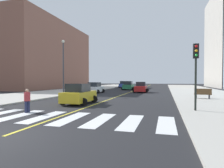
{
  "coord_description": "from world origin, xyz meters",
  "views": [
    {
      "loc": [
        6.24,
        -6.22,
        2.27
      ],
      "look_at": [
        -5.52,
        36.18,
        1.31
      ],
      "focal_mm": 30.98,
      "sensor_mm": 36.0,
      "label": 1
    }
  ],
  "objects_px": {
    "pedestrian_crossing": "(27,100)",
    "street_lamp": "(63,62)",
    "car_green_fifth": "(128,86)",
    "car_yellow_second": "(79,94)",
    "traffic_light_near_corner": "(196,64)",
    "park_bench": "(203,94)",
    "car_blue_nearest": "(124,85)",
    "car_white_fourth": "(95,88)",
    "car_red_third": "(141,87)"
  },
  "relations": [
    {
      "from": "pedestrian_crossing",
      "to": "street_lamp",
      "type": "distance_m",
      "value": 16.24
    },
    {
      "from": "car_green_fifth",
      "to": "car_yellow_second",
      "type": "bearing_deg",
      "value": -90.33
    },
    {
      "from": "pedestrian_crossing",
      "to": "street_lamp",
      "type": "xyz_separation_m",
      "value": [
        -5.59,
        14.72,
        3.96
      ]
    },
    {
      "from": "traffic_light_near_corner",
      "to": "park_bench",
      "type": "distance_m",
      "value": 10.0
    },
    {
      "from": "car_blue_nearest",
      "to": "car_white_fourth",
      "type": "xyz_separation_m",
      "value": [
        -0.06,
        -23.42,
        -0.04
      ]
    },
    {
      "from": "traffic_light_near_corner",
      "to": "street_lamp",
      "type": "height_order",
      "value": "street_lamp"
    },
    {
      "from": "car_blue_nearest",
      "to": "pedestrian_crossing",
      "type": "distance_m",
      "value": 43.27
    },
    {
      "from": "pedestrian_crossing",
      "to": "traffic_light_near_corner",
      "type": "bearing_deg",
      "value": 134.9
    },
    {
      "from": "car_yellow_second",
      "to": "car_white_fourth",
      "type": "bearing_deg",
      "value": 103.92
    },
    {
      "from": "car_yellow_second",
      "to": "park_bench",
      "type": "xyz_separation_m",
      "value": [
        11.9,
        7.15,
        -0.21
      ]
    },
    {
      "from": "car_blue_nearest",
      "to": "car_green_fifth",
      "type": "relative_size",
      "value": 0.97
    },
    {
      "from": "car_white_fourth",
      "to": "traffic_light_near_corner",
      "type": "relative_size",
      "value": 0.91
    },
    {
      "from": "car_red_third",
      "to": "pedestrian_crossing",
      "type": "relative_size",
      "value": 2.64
    },
    {
      "from": "car_red_third",
      "to": "park_bench",
      "type": "relative_size",
      "value": 2.37
    },
    {
      "from": "car_white_fourth",
      "to": "traffic_light_near_corner",
      "type": "height_order",
      "value": "traffic_light_near_corner"
    },
    {
      "from": "car_blue_nearest",
      "to": "traffic_light_near_corner",
      "type": "bearing_deg",
      "value": -70.81
    },
    {
      "from": "car_yellow_second",
      "to": "pedestrian_crossing",
      "type": "bearing_deg",
      "value": -104.76
    },
    {
      "from": "traffic_light_near_corner",
      "to": "car_red_third",
      "type": "bearing_deg",
      "value": -72.97
    },
    {
      "from": "car_blue_nearest",
      "to": "car_green_fifth",
      "type": "distance_m",
      "value": 11.88
    },
    {
      "from": "traffic_light_near_corner",
      "to": "park_bench",
      "type": "relative_size",
      "value": 2.52
    },
    {
      "from": "car_green_fifth",
      "to": "traffic_light_near_corner",
      "type": "bearing_deg",
      "value": -71.54
    },
    {
      "from": "car_yellow_second",
      "to": "traffic_light_near_corner",
      "type": "relative_size",
      "value": 0.94
    },
    {
      "from": "car_blue_nearest",
      "to": "park_bench",
      "type": "height_order",
      "value": "car_blue_nearest"
    },
    {
      "from": "park_bench",
      "to": "car_red_third",
      "type": "bearing_deg",
      "value": 39.3
    },
    {
      "from": "car_red_third",
      "to": "car_blue_nearest",
      "type": "bearing_deg",
      "value": -71.16
    },
    {
      "from": "car_yellow_second",
      "to": "car_green_fifth",
      "type": "relative_size",
      "value": 0.97
    },
    {
      "from": "car_red_third",
      "to": "car_green_fifth",
      "type": "distance_m",
      "value": 9.07
    },
    {
      "from": "car_yellow_second",
      "to": "pedestrian_crossing",
      "type": "distance_m",
      "value": 5.58
    },
    {
      "from": "car_white_fourth",
      "to": "car_green_fifth",
      "type": "height_order",
      "value": "car_green_fifth"
    },
    {
      "from": "car_green_fifth",
      "to": "pedestrian_crossing",
      "type": "relative_size",
      "value": 2.73
    },
    {
      "from": "car_blue_nearest",
      "to": "pedestrian_crossing",
      "type": "xyz_separation_m",
      "value": [
        2.42,
        -43.21,
        -0.0
      ]
    },
    {
      "from": "car_red_third",
      "to": "car_white_fourth",
      "type": "height_order",
      "value": "car_red_third"
    },
    {
      "from": "street_lamp",
      "to": "car_blue_nearest",
      "type": "bearing_deg",
      "value": 83.64
    },
    {
      "from": "car_green_fifth",
      "to": "street_lamp",
      "type": "height_order",
      "value": "street_lamp"
    },
    {
      "from": "pedestrian_crossing",
      "to": "street_lamp",
      "type": "bearing_deg",
      "value": -130.09
    },
    {
      "from": "car_blue_nearest",
      "to": "park_bench",
      "type": "xyz_separation_m",
      "value": [
        15.65,
        -30.64,
        -0.21
      ]
    },
    {
      "from": "traffic_light_near_corner",
      "to": "car_green_fifth",
      "type": "bearing_deg",
      "value": -70.58
    },
    {
      "from": "car_green_fifth",
      "to": "pedestrian_crossing",
      "type": "xyz_separation_m",
      "value": [
        -1.04,
        -31.84,
        -0.02
      ]
    },
    {
      "from": "pedestrian_crossing",
      "to": "street_lamp",
      "type": "relative_size",
      "value": 0.2
    },
    {
      "from": "car_blue_nearest",
      "to": "pedestrian_crossing",
      "type": "bearing_deg",
      "value": -86.33
    },
    {
      "from": "car_blue_nearest",
      "to": "car_white_fourth",
      "type": "bearing_deg",
      "value": -89.67
    },
    {
      "from": "street_lamp",
      "to": "car_red_third",
      "type": "bearing_deg",
      "value": 40.36
    },
    {
      "from": "car_blue_nearest",
      "to": "car_green_fifth",
      "type": "xyz_separation_m",
      "value": [
        3.46,
        -11.36,
        0.02
      ]
    },
    {
      "from": "car_blue_nearest",
      "to": "street_lamp",
      "type": "height_order",
      "value": "street_lamp"
    },
    {
      "from": "car_blue_nearest",
      "to": "traffic_light_near_corner",
      "type": "distance_m",
      "value": 42.36
    },
    {
      "from": "car_blue_nearest",
      "to": "car_red_third",
      "type": "height_order",
      "value": "car_blue_nearest"
    },
    {
      "from": "car_blue_nearest",
      "to": "car_yellow_second",
      "type": "height_order",
      "value": "car_blue_nearest"
    },
    {
      "from": "car_yellow_second",
      "to": "car_red_third",
      "type": "bearing_deg",
      "value": 78.04
    },
    {
      "from": "car_blue_nearest",
      "to": "car_yellow_second",
      "type": "relative_size",
      "value": 1.0
    },
    {
      "from": "car_green_fifth",
      "to": "street_lamp",
      "type": "relative_size",
      "value": 0.55
    }
  ]
}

